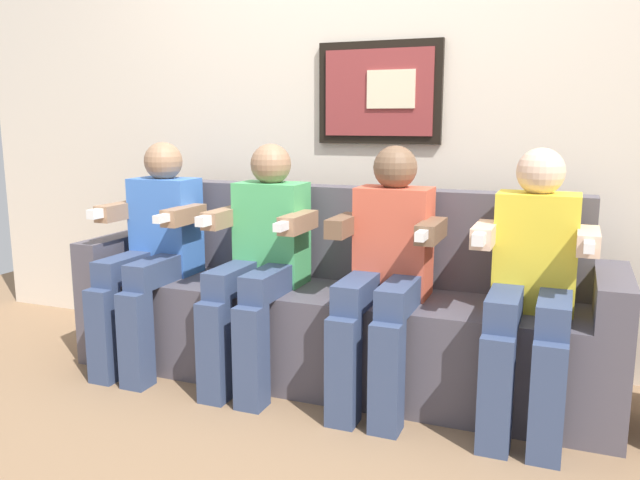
{
  "coord_description": "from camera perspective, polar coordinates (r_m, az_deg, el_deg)",
  "views": [
    {
      "loc": [
        1.02,
        -2.41,
        1.22
      ],
      "look_at": [
        0.0,
        0.15,
        0.7
      ],
      "focal_mm": 36.0,
      "sensor_mm": 36.0,
      "label": 1
    }
  ],
  "objects": [
    {
      "name": "person_leftmost",
      "position": [
        3.26,
        -14.68,
        -0.54
      ],
      "size": [
        0.46,
        0.56,
        1.11
      ],
      "color": "#3F72CC",
      "rests_on": "ground_plane"
    },
    {
      "name": "couch",
      "position": [
        3.06,
        1.23,
        -6.58
      ],
      "size": [
        2.53,
        0.58,
        0.9
      ],
      "color": "#514C56",
      "rests_on": "ground_plane"
    },
    {
      "name": "person_right_center",
      "position": [
        2.74,
        5.87,
        -2.33
      ],
      "size": [
        0.46,
        0.56,
        1.11
      ],
      "color": "#D8593F",
      "rests_on": "ground_plane"
    },
    {
      "name": "person_rightmost",
      "position": [
        2.65,
        18.36,
        -3.28
      ],
      "size": [
        0.46,
        0.56,
        1.11
      ],
      "color": "yellow",
      "rests_on": "ground_plane"
    },
    {
      "name": "ground_plane",
      "position": [
        2.89,
        -1.13,
        -14.31
      ],
      "size": [
        6.4,
        6.4,
        0.0
      ],
      "primitive_type": "plane",
      "color": "#8C6B4C"
    },
    {
      "name": "back_wall_assembly",
      "position": [
        3.34,
        4.01,
        12.03
      ],
      "size": [
        4.93,
        0.1,
        2.6
      ],
      "color": "beige",
      "rests_on": "ground_plane"
    },
    {
      "name": "person_left_center",
      "position": [
        2.95,
        -5.31,
        -1.37
      ],
      "size": [
        0.46,
        0.56,
        1.11
      ],
      "color": "#4CB266",
      "rests_on": "ground_plane"
    }
  ]
}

